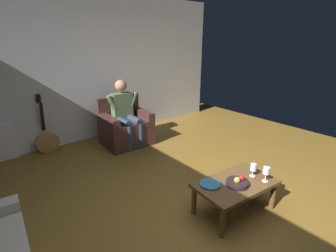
# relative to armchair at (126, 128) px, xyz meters

# --- Properties ---
(ground_plane) EXTENTS (7.61, 7.61, 0.00)m
(ground_plane) POSITION_rel_armchair_xyz_m (0.31, 2.49, -0.32)
(ground_plane) COLOR brown
(wall_back) EXTENTS (6.07, 0.06, 2.77)m
(wall_back) POSITION_rel_armchair_xyz_m (0.31, -0.71, 1.07)
(wall_back) COLOR silver
(wall_back) RESTS_ON ground
(armchair) EXTENTS (0.87, 0.75, 0.89)m
(armchair) POSITION_rel_armchair_xyz_m (0.00, 0.00, 0.00)
(armchair) COLOR #402622
(armchair) RESTS_ON ground
(person_seated) EXTENTS (0.64, 0.62, 1.22)m
(person_seated) POSITION_rel_armchair_xyz_m (0.00, 0.03, 0.34)
(person_seated) COLOR #526843
(person_seated) RESTS_ON ground
(coffee_table) EXTENTS (0.97, 0.63, 0.39)m
(coffee_table) POSITION_rel_armchair_xyz_m (0.05, 2.58, 0.01)
(coffee_table) COLOR brown
(coffee_table) RESTS_ON ground
(guitar) EXTENTS (0.39, 0.25, 1.04)m
(guitar) POSITION_rel_armchair_xyz_m (1.29, -0.51, -0.09)
(guitar) COLOR #B08246
(guitar) RESTS_ON ground
(wine_glass_near) EXTENTS (0.08, 0.08, 0.18)m
(wine_glass_near) POSITION_rel_armchair_xyz_m (-0.23, 2.78, 0.19)
(wine_glass_near) COLOR silver
(wine_glass_near) RESTS_ON coffee_table
(wine_glass_far) EXTENTS (0.07, 0.07, 0.16)m
(wine_glass_far) POSITION_rel_armchair_xyz_m (-0.22, 2.62, 0.17)
(wine_glass_far) COLOR silver
(wine_glass_far) RESTS_ON coffee_table
(fruit_bowl) EXTENTS (0.25, 0.25, 0.11)m
(fruit_bowl) POSITION_rel_armchair_xyz_m (0.08, 2.63, 0.10)
(fruit_bowl) COLOR black
(fruit_bowl) RESTS_ON coffee_table
(decorative_dish) EXTENTS (0.23, 0.23, 0.02)m
(decorative_dish) POSITION_rel_armchair_xyz_m (0.32, 2.44, 0.08)
(decorative_dish) COLOR teal
(decorative_dish) RESTS_ON coffee_table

